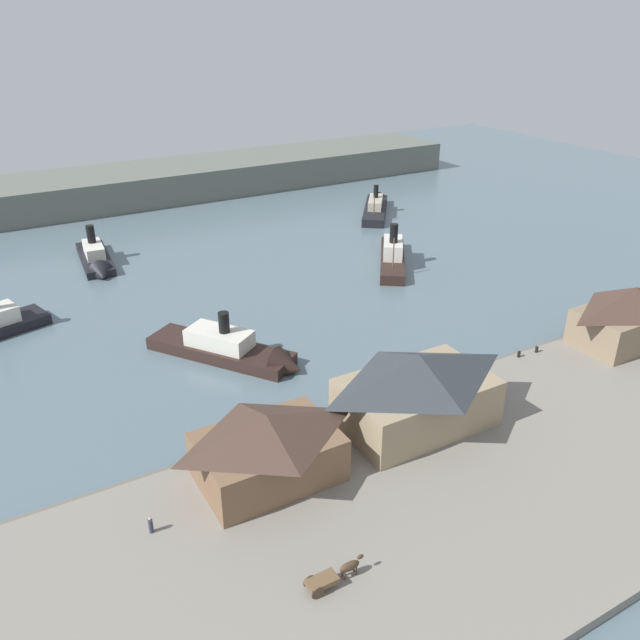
% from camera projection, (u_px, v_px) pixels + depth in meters
% --- Properties ---
extents(ground_plane, '(320.00, 320.00, 0.00)m').
position_uv_depth(ground_plane, '(383.00, 386.00, 87.46)').
color(ground_plane, slate).
extents(quay_promenade, '(110.00, 36.00, 1.20)m').
position_uv_depth(quay_promenade, '(500.00, 473.00, 70.06)').
color(quay_promenade, gray).
rests_on(quay_promenade, ground).
extents(seawall_edge, '(110.00, 0.80, 1.00)m').
position_uv_depth(seawall_edge, '(399.00, 395.00, 84.43)').
color(seawall_edge, '#666159').
rests_on(seawall_edge, ground).
extents(ferry_shed_west_terminal, '(14.66, 10.40, 7.77)m').
position_uv_depth(ferry_shed_west_terminal, '(268.00, 446.00, 67.05)').
color(ferry_shed_west_terminal, brown).
rests_on(ferry_shed_west_terminal, quay_promenade).
extents(ferry_shed_customs_shed, '(17.98, 11.54, 9.31)m').
position_uv_depth(ferry_shed_customs_shed, '(417.00, 389.00, 75.53)').
color(ferry_shed_customs_shed, '#998466').
rests_on(ferry_shed_customs_shed, quay_promenade).
extents(ferry_shed_east_terminal, '(16.81, 9.34, 8.71)m').
position_uv_depth(ferry_shed_east_terminal, '(630.00, 314.00, 94.78)').
color(ferry_shed_east_terminal, '#847056').
rests_on(ferry_shed_east_terminal, quay_promenade).
extents(horse_cart, '(5.67, 1.57, 1.87)m').
position_uv_depth(horse_cart, '(332.00, 576.00, 55.55)').
color(horse_cart, brown).
rests_on(horse_cart, quay_promenade).
extents(pedestrian_near_cart, '(0.44, 0.44, 1.79)m').
position_uv_depth(pedestrian_near_cart, '(151.00, 525.00, 61.08)').
color(pedestrian_near_cart, '#33384C').
rests_on(pedestrian_near_cart, quay_promenade).
extents(mooring_post_center_west, '(0.44, 0.44, 0.90)m').
position_uv_depth(mooring_post_center_west, '(519.00, 354.00, 92.00)').
color(mooring_post_center_west, black).
rests_on(mooring_post_center_west, quay_promenade).
extents(mooring_post_east, '(0.44, 0.44, 0.90)m').
position_uv_depth(mooring_post_east, '(537.00, 349.00, 93.27)').
color(mooring_post_east, black).
rests_on(mooring_post_east, quay_promenade).
extents(ferry_moored_west, '(18.57, 23.38, 9.06)m').
position_uv_depth(ferry_moored_west, '(236.00, 351.00, 93.13)').
color(ferry_moored_west, black).
rests_on(ferry_moored_west, ground).
extents(ferry_moored_east, '(7.04, 21.21, 9.09)m').
position_uv_depth(ferry_moored_east, '(96.00, 260.00, 127.17)').
color(ferry_moored_east, black).
rests_on(ferry_moored_east, ground).
extents(ferry_approaching_west, '(17.69, 22.35, 9.80)m').
position_uv_depth(ferry_approaching_west, '(392.00, 253.00, 129.70)').
color(ferry_approaching_west, black).
rests_on(ferry_approaching_west, ground).
extents(ferry_departing_north, '(18.92, 22.64, 8.47)m').
position_uv_depth(ferry_departing_north, '(376.00, 206.00, 161.56)').
color(ferry_departing_north, black).
rests_on(ferry_departing_north, ground).
extents(far_headland, '(180.00, 24.00, 8.00)m').
position_uv_depth(far_headland, '(146.00, 184.00, 171.38)').
color(far_headland, '#60665B').
rests_on(far_headland, ground).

